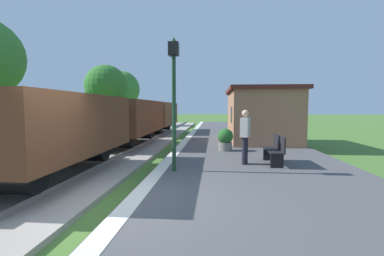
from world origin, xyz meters
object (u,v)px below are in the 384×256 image
(freight_train, at_px, (128,120))
(bench_down_platform, at_px, (241,126))
(lamp_post_near, at_px, (174,79))
(tree_field_left, at_px, (106,86))
(bench_near_hut, at_px, (275,149))
(potted_planter, at_px, (225,139))
(tree_field_distant, at_px, (122,89))
(station_hut, at_px, (260,115))
(person_waiting, at_px, (245,135))

(freight_train, xyz_separation_m, bench_down_platform, (6.26, 6.35, -0.68))
(bench_down_platform, height_order, lamp_post_near, lamp_post_near)
(bench_down_platform, bearing_deg, tree_field_left, 168.70)
(tree_field_left, bearing_deg, bench_near_hut, -51.20)
(potted_planter, bearing_deg, tree_field_distant, 120.28)
(potted_planter, bearing_deg, bench_near_hut, -61.08)
(station_hut, distance_m, bench_down_platform, 4.94)
(bench_down_platform, xyz_separation_m, potted_planter, (-1.46, -8.53, 0.00))
(station_hut, relative_size, tree_field_left, 1.06)
(bench_near_hut, distance_m, tree_field_left, 17.34)
(freight_train, xyz_separation_m, lamp_post_near, (3.23, -6.01, 1.41))
(bench_down_platform, distance_m, tree_field_left, 11.32)
(freight_train, relative_size, lamp_post_near, 5.24)
(station_hut, bearing_deg, potted_planter, -118.32)
(person_waiting, relative_size, potted_planter, 1.87)
(bench_down_platform, bearing_deg, potted_planter, -99.72)
(bench_near_hut, xyz_separation_m, potted_planter, (-1.46, 2.64, 0.00))
(freight_train, xyz_separation_m, potted_planter, (4.80, -2.17, -0.67))
(bench_down_platform, relative_size, person_waiting, 0.88)
(bench_down_platform, bearing_deg, lamp_post_near, -103.80)
(lamp_post_near, relative_size, tree_field_distant, 0.63)
(lamp_post_near, relative_size, tree_field_left, 0.68)
(tree_field_distant, bearing_deg, bench_down_platform, -37.77)
(station_hut, relative_size, person_waiting, 3.39)
(potted_planter, xyz_separation_m, lamp_post_near, (-1.58, -3.84, 2.08))
(person_waiting, bearing_deg, tree_field_distant, -42.67)
(station_hut, distance_m, bench_near_hut, 6.44)
(bench_near_hut, distance_m, bench_down_platform, 11.17)
(freight_train, bearing_deg, bench_down_platform, 45.42)
(lamp_post_near, bearing_deg, bench_down_platform, 76.20)
(bench_down_platform, distance_m, tree_field_distant, 15.23)
(person_waiting, relative_size, tree_field_left, 0.31)
(person_waiting, bearing_deg, bench_down_platform, -75.46)
(person_waiting, distance_m, tree_field_distant, 23.23)
(bench_down_platform, height_order, person_waiting, person_waiting)
(lamp_post_near, bearing_deg, tree_field_distant, 112.10)
(bench_down_platform, relative_size, lamp_post_near, 0.41)
(lamp_post_near, bearing_deg, freight_train, 118.21)
(freight_train, xyz_separation_m, person_waiting, (5.31, -4.90, -0.21))
(potted_planter, height_order, tree_field_left, tree_field_left)
(bench_near_hut, height_order, tree_field_distant, tree_field_distant)
(person_waiting, xyz_separation_m, tree_field_distant, (-10.81, 20.37, 2.80))
(person_waiting, bearing_deg, bench_near_hut, -155.38)
(freight_train, distance_m, tree_field_left, 9.87)
(bench_near_hut, bearing_deg, tree_field_left, 128.80)
(lamp_post_near, bearing_deg, station_hut, 64.66)
(potted_planter, distance_m, lamp_post_near, 4.64)
(station_hut, xyz_separation_m, person_waiting, (-1.49, -6.44, -0.47))
(bench_down_platform, height_order, tree_field_left, tree_field_left)
(freight_train, xyz_separation_m, bench_near_hut, (6.26, -4.82, -0.68))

